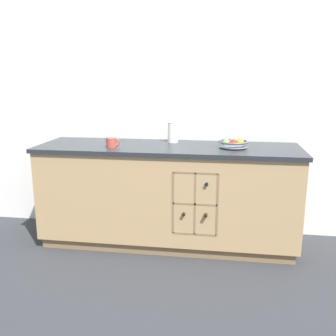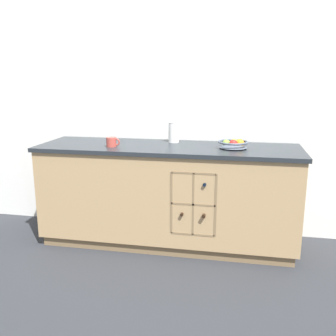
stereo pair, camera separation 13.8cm
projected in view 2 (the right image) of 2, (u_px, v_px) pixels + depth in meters
ground_plane at (168, 241)px, 3.50m from camera, size 14.00×14.00×0.00m
back_wall at (176, 101)px, 3.57m from camera, size 4.66×0.06×2.55m
kitchen_island at (168, 195)px, 3.39m from camera, size 2.30×0.70×0.91m
fruit_bowl at (233, 144)px, 3.16m from camera, size 0.26×0.26×0.08m
white_pitcher at (174, 132)px, 3.45m from camera, size 0.16×0.10×0.19m
ceramic_mug at (112, 142)px, 3.24m from camera, size 0.12×0.09×0.08m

